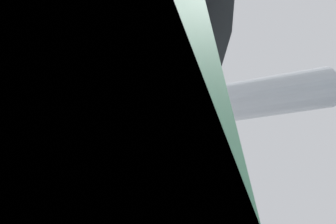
% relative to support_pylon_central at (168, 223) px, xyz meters
% --- Properties ---
extents(support_pylon_central, '(0.42, 0.42, 7.45)m').
position_rel_support_pylon_central_xyz_m(support_pylon_central, '(0.00, 0.00, 0.00)').
color(support_pylon_central, '#999EA3').
rests_on(support_pylon_central, ground_plane).
extents(suspended_airplane, '(18.51, 14.39, 2.78)m').
position_rel_support_pylon_central_xyz_m(suspended_airplane, '(-0.03, 0.15, 4.54)').
color(suspended_airplane, '#B2B7BC').
rests_on(suspended_airplane, support_pylon_central).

